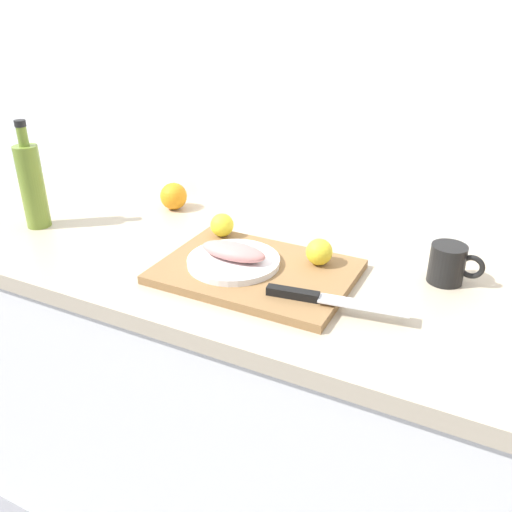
% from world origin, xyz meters
% --- Properties ---
extents(back_wall, '(3.20, 0.05, 2.50)m').
position_xyz_m(back_wall, '(0.00, 0.33, 1.25)').
color(back_wall, white).
rests_on(back_wall, ground_plane).
extents(kitchen_counter, '(2.00, 0.60, 0.90)m').
position_xyz_m(kitchen_counter, '(0.00, 0.00, 0.45)').
color(kitchen_counter, white).
rests_on(kitchen_counter, ground_plane).
extents(cutting_board, '(0.43, 0.31, 0.02)m').
position_xyz_m(cutting_board, '(0.06, -0.04, 0.91)').
color(cutting_board, olive).
rests_on(cutting_board, kitchen_counter).
extents(white_plate, '(0.21, 0.21, 0.01)m').
position_xyz_m(white_plate, '(0.01, -0.04, 0.93)').
color(white_plate, white).
rests_on(white_plate, cutting_board).
extents(fish_fillet, '(0.16, 0.07, 0.04)m').
position_xyz_m(fish_fillet, '(0.01, -0.04, 0.95)').
color(fish_fillet, tan).
rests_on(fish_fillet, white_plate).
extents(chef_knife, '(0.29, 0.07, 0.02)m').
position_xyz_m(chef_knife, '(0.24, -0.11, 0.93)').
color(chef_knife, silver).
rests_on(chef_knife, cutting_board).
extents(lemon_0, '(0.06, 0.06, 0.06)m').
position_xyz_m(lemon_0, '(0.18, 0.05, 0.95)').
color(lemon_0, yellow).
rests_on(lemon_0, cutting_board).
extents(lemon_1, '(0.06, 0.06, 0.06)m').
position_xyz_m(lemon_1, '(-0.10, 0.08, 0.95)').
color(lemon_1, yellow).
rests_on(lemon_1, cutting_board).
extents(olive_oil_bottle, '(0.06, 0.06, 0.29)m').
position_xyz_m(olive_oil_bottle, '(-0.60, -0.05, 1.02)').
color(olive_oil_bottle, olive).
rests_on(olive_oil_bottle, kitchen_counter).
extents(coffee_mug_0, '(0.12, 0.08, 0.09)m').
position_xyz_m(coffee_mug_0, '(0.45, 0.13, 0.94)').
color(coffee_mug_0, black).
rests_on(coffee_mug_0, kitchen_counter).
extents(orange_0, '(0.08, 0.08, 0.08)m').
position_xyz_m(orange_0, '(-0.34, 0.22, 0.94)').
color(orange_0, orange).
rests_on(orange_0, kitchen_counter).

